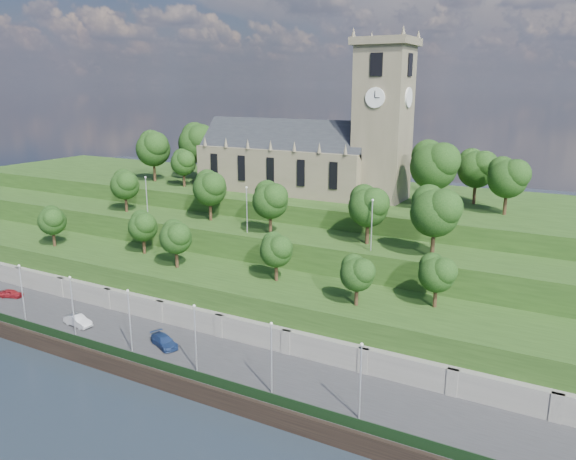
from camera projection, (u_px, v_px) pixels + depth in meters
The scene contains 17 objects.
ground at pixel (131, 379), 66.77m from camera, with size 320.00×320.00×0.00m, color #1B242B.
promenade at pixel (164, 351), 71.61m from camera, with size 160.00×12.00×2.00m, color #2D2D30.
quay_wall at pixel (130, 371), 66.45m from camera, with size 160.00×0.50×2.20m, color black.
fence at pixel (133, 357), 66.63m from camera, with size 160.00×0.10×1.20m, color black.
retaining_wall at pixel (193, 323), 76.31m from camera, with size 160.00×2.10×5.00m.
embankment_lower at pixel (218, 298), 81.05m from camera, with size 160.00×12.00×8.00m, color #213F15.
embankment_upper at pixel (258, 265), 89.89m from camera, with size 160.00×10.00×12.00m, color #213F15.
hilltop at pixel (316, 227), 107.35m from camera, with size 160.00×32.00×15.00m, color #213F15.
church at pixel (311, 151), 99.82m from camera, with size 38.60×12.35×27.60m.
trees_lower at pixel (215, 241), 79.06m from camera, with size 67.02×8.58×7.07m.
trees_upper at pixel (291, 197), 83.23m from camera, with size 61.27×8.98×9.46m.
trees_hilltop at pixel (295, 154), 100.16m from camera, with size 73.76×15.42×11.63m.
lamp_posts_promenade at pixel (130, 316), 68.15m from camera, with size 60.36×0.36×8.14m.
lamp_posts_upper at pixel (247, 206), 84.80m from camera, with size 40.36×0.36×7.20m.
car_left at pixel (11, 293), 86.82m from camera, with size 1.51×3.74×1.28m, color maroon.
car_middle at pixel (78, 321), 76.49m from camera, with size 1.58×4.53×1.49m, color #A2A2A7.
car_right at pixel (164, 341), 70.50m from camera, with size 1.95×4.81×1.39m, color navy.
Camera 1 is at (45.36, -43.81, 33.86)m, focal length 35.00 mm.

